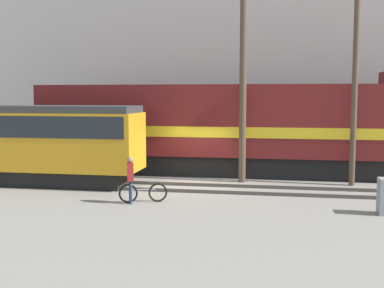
% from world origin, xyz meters
% --- Properties ---
extents(ground_plane, '(120.00, 120.00, 0.00)m').
position_xyz_m(ground_plane, '(0.00, 0.00, 0.00)').
color(ground_plane, gray).
extents(track_near, '(60.00, 1.50, 0.14)m').
position_xyz_m(track_near, '(0.00, -1.20, 0.07)').
color(track_near, '#47423D').
rests_on(track_near, ground).
extents(track_far, '(60.00, 1.51, 0.14)m').
position_xyz_m(track_far, '(0.00, 3.01, 0.07)').
color(track_far, '#47423D').
rests_on(track_far, ground).
extents(building_backdrop, '(44.82, 6.00, 14.72)m').
position_xyz_m(building_backdrop, '(0.00, 10.30, 7.36)').
color(building_backdrop, '#B7B2A8').
rests_on(building_backdrop, ground).
extents(freight_locomotive, '(19.76, 3.04, 5.02)m').
position_xyz_m(freight_locomotive, '(1.71, 3.01, 2.33)').
color(freight_locomotive, black).
rests_on(freight_locomotive, ground).
extents(streetcar, '(9.74, 2.54, 3.46)m').
position_xyz_m(streetcar, '(-7.06, -1.20, 1.98)').
color(streetcar, black).
rests_on(streetcar, ground).
extents(bicycle, '(1.70, 0.72, 0.76)m').
position_xyz_m(bicycle, '(-1.20, -3.91, 0.35)').
color(bicycle, black).
rests_on(bicycle, ground).
extents(person, '(0.33, 0.41, 1.71)m').
position_xyz_m(person, '(-1.59, -4.20, 1.04)').
color(person, '#232D4C').
rests_on(person, ground).
extents(utility_pole_center, '(0.31, 0.31, 8.27)m').
position_xyz_m(utility_pole_center, '(2.05, 0.90, 4.13)').
color(utility_pole_center, '#4C3D2D').
rests_on(utility_pole_center, ground).
extents(utility_pole_right, '(0.25, 0.25, 8.71)m').
position_xyz_m(utility_pole_right, '(6.81, 0.90, 4.36)').
color(utility_pole_right, '#4C3D2D').
rests_on(utility_pole_right, ground).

